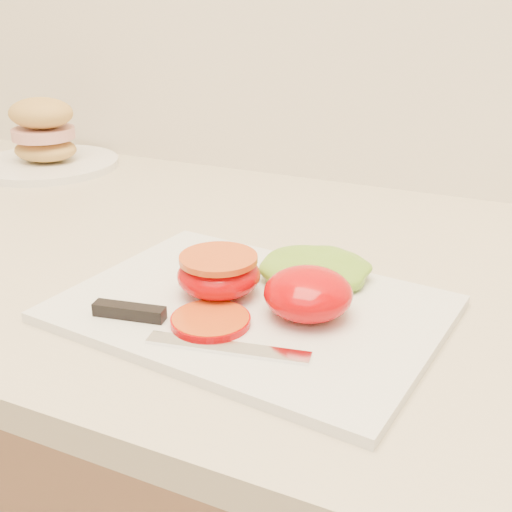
% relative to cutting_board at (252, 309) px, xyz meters
% --- Properties ---
extents(cutting_board, '(0.37, 0.28, 0.01)m').
position_rel_cutting_board_xyz_m(cutting_board, '(0.00, 0.00, 0.00)').
color(cutting_board, silver).
rests_on(cutting_board, counter).
extents(tomato_half_dome, '(0.08, 0.08, 0.04)m').
position_rel_cutting_board_xyz_m(tomato_half_dome, '(0.06, 0.00, 0.03)').
color(tomato_half_dome, '#D50200').
rests_on(tomato_half_dome, cutting_board).
extents(tomato_half_cut, '(0.08, 0.08, 0.04)m').
position_rel_cutting_board_xyz_m(tomato_half_cut, '(-0.04, 0.01, 0.03)').
color(tomato_half_cut, '#D50200').
rests_on(tomato_half_cut, cutting_board).
extents(tomato_slice_0, '(0.07, 0.07, 0.01)m').
position_rel_cutting_board_xyz_m(tomato_slice_0, '(-0.02, -0.05, 0.01)').
color(tomato_slice_0, '#D05013').
rests_on(tomato_slice_0, cutting_board).
extents(lettuce_leaf_0, '(0.13, 0.11, 0.02)m').
position_rel_cutting_board_xyz_m(lettuce_leaf_0, '(0.04, 0.07, 0.02)').
color(lettuce_leaf_0, '#67A32B').
rests_on(lettuce_leaf_0, cutting_board).
extents(knife, '(0.21, 0.05, 0.01)m').
position_rel_cutting_board_xyz_m(knife, '(-0.05, -0.07, 0.01)').
color(knife, silver).
rests_on(knife, cutting_board).
extents(sandwich_plate, '(0.23, 0.23, 0.12)m').
position_rel_cutting_board_xyz_m(sandwich_plate, '(-0.53, 0.32, 0.04)').
color(sandwich_plate, white).
rests_on(sandwich_plate, counter).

